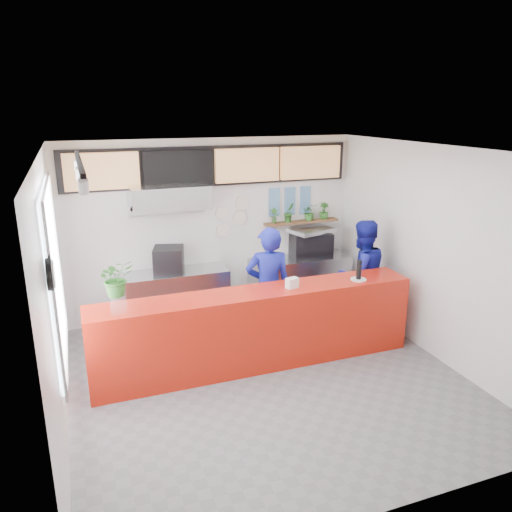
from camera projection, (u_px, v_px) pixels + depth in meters
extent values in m
plane|color=slate|center=(267.00, 378.00, 6.67)|extent=(5.00, 5.00, 0.00)
plane|color=silver|center=(269.00, 150.00, 5.80)|extent=(5.00, 5.00, 0.00)
plane|color=white|center=(214.00, 228.00, 8.48)|extent=(5.00, 0.00, 5.00)
plane|color=white|center=(54.00, 298.00, 5.40)|extent=(0.00, 5.00, 5.00)
plane|color=white|center=(432.00, 252.00, 7.07)|extent=(0.00, 5.00, 5.00)
cube|color=red|center=(257.00, 329.00, 6.87)|extent=(4.50, 0.60, 1.10)
cube|color=beige|center=(212.00, 163.00, 8.15)|extent=(5.00, 0.02, 0.80)
cube|color=#B2B5BA|center=(174.00, 298.00, 8.25)|extent=(1.80, 0.60, 0.90)
cube|color=black|center=(169.00, 260.00, 8.04)|extent=(0.57, 0.57, 0.42)
cube|color=#B2B5BA|center=(169.00, 196.00, 7.71)|extent=(1.20, 0.70, 0.35)
cube|color=#B2B5BA|center=(170.00, 209.00, 7.77)|extent=(1.20, 0.69, 0.31)
cube|color=#B2B5BA|center=(300.00, 281.00, 9.01)|extent=(1.80, 0.60, 0.90)
cube|color=black|center=(311.00, 245.00, 8.88)|extent=(0.75, 0.58, 0.44)
cube|color=#B3B5BA|center=(311.00, 230.00, 8.81)|extent=(0.85, 0.68, 0.07)
cube|color=brown|center=(301.00, 222.00, 8.92)|extent=(1.40, 0.18, 0.04)
cube|color=tan|center=(102.00, 171.00, 7.49)|extent=(1.10, 0.10, 0.55)
cube|color=black|center=(178.00, 168.00, 7.87)|extent=(1.10, 0.10, 0.55)
cube|color=tan|center=(247.00, 165.00, 8.26)|extent=(1.10, 0.10, 0.55)
cube|color=tan|center=(310.00, 162.00, 8.64)|extent=(1.10, 0.10, 0.55)
cube|color=black|center=(213.00, 166.00, 8.14)|extent=(4.80, 0.04, 0.65)
cube|color=silver|center=(55.00, 272.00, 5.62)|extent=(0.04, 2.20, 1.90)
cube|color=#B2B5BA|center=(57.00, 271.00, 5.63)|extent=(0.03, 2.30, 2.00)
cylinder|color=black|center=(50.00, 274.00, 4.45)|extent=(0.05, 0.30, 0.30)
cylinder|color=white|center=(53.00, 274.00, 4.46)|extent=(0.02, 0.26, 0.26)
cube|color=black|center=(79.00, 162.00, 5.12)|extent=(0.05, 2.40, 0.04)
cylinder|color=silver|center=(222.00, 213.00, 8.43)|extent=(0.24, 0.03, 0.24)
cylinder|color=silver|center=(239.00, 218.00, 8.56)|extent=(0.24, 0.03, 0.24)
cylinder|color=silver|center=(223.00, 230.00, 8.52)|extent=(0.24, 0.03, 0.24)
cylinder|color=silver|center=(242.00, 203.00, 8.50)|extent=(0.24, 0.03, 0.24)
cube|color=#598CBF|center=(274.00, 195.00, 8.68)|extent=(0.20, 0.02, 0.25)
cube|color=#598CBF|center=(290.00, 194.00, 8.78)|extent=(0.20, 0.02, 0.25)
cube|color=#598CBF|center=(305.00, 193.00, 8.88)|extent=(0.20, 0.02, 0.25)
cube|color=#598CBF|center=(274.00, 209.00, 8.75)|extent=(0.20, 0.02, 0.25)
cube|color=#598CBF|center=(290.00, 208.00, 8.85)|extent=(0.20, 0.02, 0.25)
cube|color=#598CBF|center=(305.00, 207.00, 8.95)|extent=(0.20, 0.02, 0.25)
imported|color=navy|center=(268.00, 288.00, 7.36)|extent=(0.76, 0.59, 1.84)
imported|color=navy|center=(361.00, 276.00, 7.93)|extent=(0.91, 0.72, 1.81)
imported|color=#2B6623|center=(274.00, 216.00, 8.70)|extent=(0.15, 0.12, 0.27)
imported|color=#2B6623|center=(289.00, 212.00, 8.78)|extent=(0.22, 0.19, 0.34)
imported|color=#2B6623|center=(310.00, 212.00, 8.93)|extent=(0.31, 0.28, 0.30)
imported|color=#2B6623|center=(324.00, 211.00, 9.02)|extent=(0.20, 0.19, 0.30)
cylinder|color=silver|center=(118.00, 303.00, 5.98)|extent=(0.22, 0.22, 0.24)
imported|color=#2B6623|center=(116.00, 278.00, 5.89)|extent=(0.48, 0.44, 0.44)
cube|color=white|center=(292.00, 283.00, 6.81)|extent=(0.18, 0.14, 0.14)
cylinder|color=white|center=(358.00, 279.00, 7.14)|extent=(0.26, 0.26, 0.02)
cylinder|color=black|center=(359.00, 270.00, 7.10)|extent=(0.09, 0.09, 0.28)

